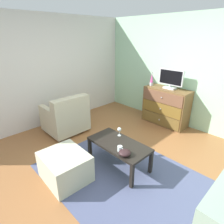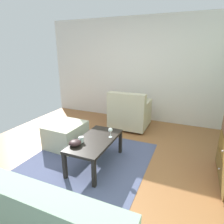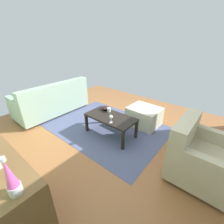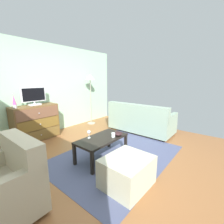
{
  "view_description": "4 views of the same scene",
  "coord_description": "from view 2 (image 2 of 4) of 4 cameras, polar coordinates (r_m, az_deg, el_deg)",
  "views": [
    {
      "loc": [
        1.73,
        -1.93,
        2.08
      ],
      "look_at": [
        -0.24,
        -0.02,
        0.93
      ],
      "focal_mm": 29.67,
      "sensor_mm": 36.0,
      "label": 1
    },
    {
      "loc": [
        2.28,
        1.25,
        1.75
      ],
      "look_at": [
        -0.26,
        0.15,
        0.85
      ],
      "focal_mm": 30.44,
      "sensor_mm": 36.0,
      "label": 2
    },
    {
      "loc": [
        -1.8,
        2.04,
        1.89
      ],
      "look_at": [
        -0.27,
        0.17,
        0.68
      ],
      "focal_mm": 24.16,
      "sensor_mm": 36.0,
      "label": 3
    },
    {
      "loc": [
        -2.1,
        -1.94,
        1.55
      ],
      "look_at": [
        0.13,
        -0.14,
        0.93
      ],
      "focal_mm": 24.37,
      "sensor_mm": 36.0,
      "label": 4
    }
  ],
  "objects": [
    {
      "name": "ground_plane",
      "position": [
        3.15,
        -4.67,
        -16.32
      ],
      "size": [
        5.45,
        5.05,
        0.05
      ],
      "primitive_type": "cube",
      "color": "#935D35"
    },
    {
      "name": "wall_plain_left",
      "position": [
        4.95,
        8.72,
        12.22
      ],
      "size": [
        0.12,
        5.05,
        2.53
      ],
      "primitive_type": "cube",
      "color": "silver",
      "rests_on": "ground_plane"
    },
    {
      "name": "bowl_decorative",
      "position": [
        2.82,
        -11.03,
        -9.09
      ],
      "size": [
        0.18,
        0.18,
        0.08
      ],
      "primitive_type": "ellipsoid",
      "color": "black",
      "rests_on": "coffee_table"
    },
    {
      "name": "coffee_table",
      "position": [
        3.0,
        -5.0,
        -9.1
      ],
      "size": [
        1.04,
        0.53,
        0.44
      ],
      "color": "black",
      "rests_on": "ground_plane"
    },
    {
      "name": "armchair",
      "position": [
        4.42,
        5.23,
        -0.38
      ],
      "size": [
        0.8,
        0.84,
        0.88
      ],
      "color": "#332319",
      "rests_on": "ground_plane"
    },
    {
      "name": "mug",
      "position": [
        2.9,
        -9.29,
        -8.19
      ],
      "size": [
        0.11,
        0.08,
        0.09
      ],
      "color": "silver",
      "rests_on": "coffee_table"
    },
    {
      "name": "wine_glass",
      "position": [
        2.99,
        -0.48,
        -5.53
      ],
      "size": [
        0.07,
        0.07,
        0.16
      ],
      "color": "silver",
      "rests_on": "coffee_table"
    },
    {
      "name": "ottoman",
      "position": [
        3.74,
        -13.61,
        -6.66
      ],
      "size": [
        0.72,
        0.63,
        0.44
      ],
      "primitive_type": "cube",
      "rotation": [
        0.0,
        0.0,
        -0.04
      ],
      "color": "#BABB9F",
      "rests_on": "ground_plane"
    },
    {
      "name": "area_rug",
      "position": [
        3.08,
        -9.94,
        -16.8
      ],
      "size": [
        2.6,
        1.9,
        0.01
      ],
      "primitive_type": "cube",
      "color": "#4A5172",
      "rests_on": "ground_plane"
    }
  ]
}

